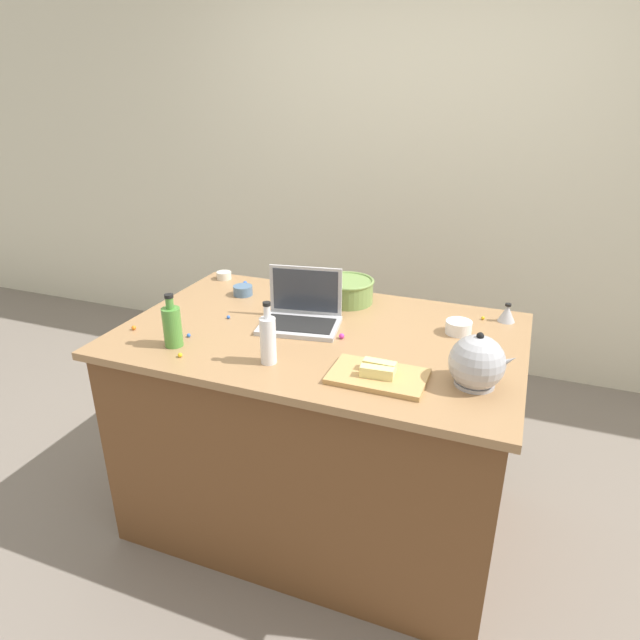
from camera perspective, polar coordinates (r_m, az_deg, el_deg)
The scene contains 24 objects.
ground_plane at distance 2.67m, azimuth 0.00°, elevation -19.07°, with size 12.00×12.00×0.00m, color slate.
wall_back at distance 3.68m, azimuth 10.17°, elevation 15.21°, with size 8.00×0.10×2.60m, color beige.
island_counter at distance 2.39m, azimuth 0.00°, elevation -11.05°, with size 1.55×0.99×0.90m.
laptop at distance 2.22m, azimuth -1.92°, elevation 0.69°, with size 0.34×0.28×0.22m.
mixing_bowl_large at distance 2.45m, azimuth 2.78°, elevation 3.10°, with size 0.24×0.24×0.11m.
bottle_olive at distance 2.09m, azimuth -14.99°, elevation -0.55°, with size 0.07×0.07×0.20m.
bottle_vinegar at distance 1.90m, azimuth -5.38°, elevation -1.95°, with size 0.06×0.06×0.23m.
kettle at distance 1.83m, azimuth 15.89°, elevation -4.29°, with size 0.21×0.18×0.20m.
cutting_board at distance 1.84m, azimuth 5.99°, elevation -5.79°, with size 0.32×0.20×0.02m, color tan.
butter_stick_left at distance 1.81m, azimuth 5.89°, elevation -5.38°, with size 0.11×0.04×0.04m, color #F4E58C.
butter_stick_right at distance 1.85m, azimuth 6.16°, elevation -4.73°, with size 0.11×0.04×0.04m, color #F4E58C.
ramekin_small at distance 2.56m, azimuth -7.95°, elevation 3.04°, with size 0.09×0.09×0.04m, color slate.
ramekin_medium at distance 2.21m, azimuth 14.09°, elevation -0.72°, with size 0.10×0.10×0.05m, color white.
ramekin_wide at distance 2.79m, azimuth -9.87°, elevation 4.55°, with size 0.07×0.07×0.04m, color beige.
kitchen_timer at distance 2.37m, azimuth 18.72°, elevation 0.68°, with size 0.07×0.07×0.08m.
candy_0 at distance 2.11m, azimuth 2.24°, elevation -1.67°, with size 0.02×0.02×0.02m, color #CC3399.
candy_1 at distance 2.03m, azimuth -14.23°, elevation -3.53°, with size 0.02×0.02×0.02m, color yellow.
candy_2 at distance 2.31m, azimuth -9.42°, elevation 0.30°, with size 0.01×0.01×0.01m, color blue.
candy_3 at distance 2.68m, azimuth -7.73°, elevation 3.78°, with size 0.02×0.02×0.02m, color blue.
candy_4 at distance 2.21m, azimuth 13.15°, elevation -1.08°, with size 0.02×0.02×0.02m, color red.
candy_5 at distance 2.57m, azimuth -3.22°, elevation 3.02°, with size 0.01×0.01×0.01m, color red.
candy_6 at distance 2.37m, azimuth 16.45°, elevation 0.20°, with size 0.01×0.01×0.01m, color yellow.
candy_7 at distance 2.30m, azimuth -18.64°, elevation -0.77°, with size 0.02×0.02×0.02m, color orange.
candy_8 at distance 2.18m, azimuth -13.38°, elevation -1.55°, with size 0.01×0.01×0.01m, color blue.
Camera 1 is at (0.71, -1.84, 1.80)m, focal length 31.05 mm.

